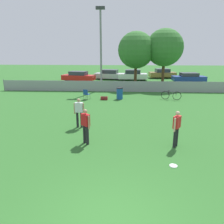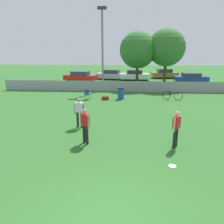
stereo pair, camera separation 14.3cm
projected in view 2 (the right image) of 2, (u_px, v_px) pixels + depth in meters
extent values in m
plane|color=#2D6628|center=(107.00, 224.00, 5.39)|extent=(120.00, 120.00, 0.00)
cube|color=gray|center=(123.00, 86.00, 22.52)|extent=(25.07, 0.03, 1.10)
cylinder|color=slate|center=(6.00, 85.00, 23.35)|extent=(0.07, 0.07, 1.21)
cylinder|color=gray|center=(103.00, 52.00, 22.53)|extent=(0.20, 0.20, 7.95)
cube|color=#333338|center=(102.00, 8.00, 21.39)|extent=(0.90, 0.36, 0.28)
cylinder|color=#4C331E|center=(137.00, 76.00, 25.27)|extent=(0.32, 0.32, 2.64)
sphere|color=#33702D|center=(138.00, 50.00, 24.50)|extent=(4.09, 4.09, 4.09)
cylinder|color=#4C331E|center=(165.00, 75.00, 25.00)|extent=(0.32, 0.32, 2.89)
sphere|color=#33702D|center=(166.00, 48.00, 24.19)|extent=(4.13, 4.13, 4.13)
cylinder|color=black|center=(174.00, 138.00, 9.53)|extent=(0.13, 0.13, 0.88)
cylinder|color=black|center=(176.00, 137.00, 9.70)|extent=(0.13, 0.13, 0.88)
cube|color=red|center=(177.00, 122.00, 9.42)|extent=(0.41, 0.47, 0.53)
sphere|color=#D8AD8C|center=(177.00, 114.00, 9.31)|extent=(0.19, 0.19, 0.19)
cylinder|color=#D8AD8C|center=(174.00, 125.00, 9.25)|extent=(0.08, 0.08, 0.60)
cylinder|color=#D8AD8C|center=(179.00, 122.00, 9.63)|extent=(0.08, 0.08, 0.60)
cylinder|color=black|center=(78.00, 120.00, 12.11)|extent=(0.13, 0.13, 0.88)
cylinder|color=black|center=(82.00, 120.00, 12.09)|extent=(0.13, 0.13, 0.88)
cube|color=silver|center=(79.00, 107.00, 11.91)|extent=(0.41, 0.22, 0.53)
sphere|color=tan|center=(79.00, 100.00, 11.80)|extent=(0.19, 0.19, 0.19)
cylinder|color=tan|center=(75.00, 108.00, 11.94)|extent=(0.08, 0.08, 0.60)
cylinder|color=tan|center=(84.00, 108.00, 11.91)|extent=(0.08, 0.08, 0.60)
cylinder|color=black|center=(84.00, 134.00, 10.05)|extent=(0.13, 0.13, 0.88)
cylinder|color=black|center=(87.00, 135.00, 9.89)|extent=(0.13, 0.13, 0.88)
cube|color=red|center=(85.00, 120.00, 9.78)|extent=(0.45, 0.44, 0.53)
sphere|color=tan|center=(85.00, 111.00, 9.67)|extent=(0.19, 0.19, 0.19)
cylinder|color=tan|center=(82.00, 120.00, 9.97)|extent=(0.08, 0.08, 0.60)
cylinder|color=tan|center=(88.00, 122.00, 9.62)|extent=(0.08, 0.08, 0.60)
cylinder|color=white|center=(172.00, 166.00, 8.08)|extent=(0.29, 0.29, 0.03)
torus|color=white|center=(172.00, 166.00, 8.07)|extent=(0.30, 0.30, 0.03)
cylinder|color=#333338|center=(91.00, 97.00, 19.20)|extent=(0.02, 0.02, 0.43)
cylinder|color=#333338|center=(87.00, 96.00, 19.36)|extent=(0.02, 0.02, 0.43)
cylinder|color=#333338|center=(89.00, 97.00, 18.85)|extent=(0.02, 0.02, 0.43)
cylinder|color=#333338|center=(85.00, 97.00, 19.01)|extent=(0.02, 0.02, 0.43)
cube|color=navy|center=(88.00, 94.00, 19.04)|extent=(0.58, 0.58, 0.03)
cube|color=navy|center=(87.00, 92.00, 18.79)|extent=(0.42, 0.18, 0.43)
torus|color=black|center=(167.00, 95.00, 19.01)|extent=(0.71, 0.24, 0.73)
torus|color=black|center=(178.00, 96.00, 18.69)|extent=(0.71, 0.24, 0.73)
cylinder|color=black|center=(173.00, 94.00, 18.80)|extent=(0.88, 0.28, 0.04)
cylinder|color=black|center=(170.00, 93.00, 18.87)|extent=(0.03, 0.03, 0.38)
cylinder|color=black|center=(178.00, 94.00, 18.67)|extent=(0.03, 0.03, 0.34)
cube|color=black|center=(170.00, 91.00, 18.81)|extent=(0.17, 0.10, 0.04)
cylinder|color=black|center=(178.00, 92.00, 18.62)|extent=(0.14, 0.43, 0.03)
cylinder|color=#194C99|center=(121.00, 94.00, 19.11)|extent=(0.54, 0.54, 0.93)
cylinder|color=black|center=(121.00, 88.00, 18.98)|extent=(0.56, 0.56, 0.08)
cube|color=maroon|center=(105.00, 98.00, 18.95)|extent=(0.60, 0.33, 0.27)
cube|color=black|center=(105.00, 96.00, 18.91)|extent=(0.51, 0.04, 0.02)
cylinder|color=black|center=(92.00, 79.00, 30.54)|extent=(0.66, 0.30, 0.64)
cylinder|color=black|center=(88.00, 80.00, 29.18)|extent=(0.66, 0.30, 0.64)
cylinder|color=black|center=(73.00, 78.00, 31.21)|extent=(0.66, 0.30, 0.64)
cylinder|color=black|center=(69.00, 79.00, 29.85)|extent=(0.66, 0.30, 0.64)
cube|color=red|center=(80.00, 77.00, 30.13)|extent=(4.68, 2.47, 0.67)
cube|color=#2D333D|center=(80.00, 73.00, 29.97)|extent=(2.54, 1.88, 0.50)
cylinder|color=black|center=(122.00, 77.00, 32.59)|extent=(0.63, 0.30, 0.60)
cylinder|color=black|center=(119.00, 78.00, 31.17)|extent=(0.63, 0.30, 0.60)
cylinder|color=black|center=(104.00, 76.00, 33.29)|extent=(0.63, 0.30, 0.60)
cylinder|color=black|center=(101.00, 78.00, 31.87)|extent=(0.63, 0.30, 0.60)
cube|color=#B7B7BC|center=(112.00, 76.00, 32.17)|extent=(4.61, 2.58, 0.70)
cube|color=#2D333D|center=(112.00, 71.00, 32.00)|extent=(2.52, 1.96, 0.53)
cylinder|color=black|center=(143.00, 77.00, 32.11)|extent=(0.65, 0.18, 0.65)
cylinder|color=black|center=(144.00, 79.00, 30.57)|extent=(0.65, 0.18, 0.65)
cylinder|color=black|center=(126.00, 77.00, 32.28)|extent=(0.65, 0.18, 0.65)
cylinder|color=black|center=(126.00, 78.00, 30.75)|extent=(0.65, 0.18, 0.65)
cube|color=white|center=(134.00, 76.00, 31.36)|extent=(4.08, 1.83, 0.72)
cube|color=#2D333D|center=(135.00, 72.00, 31.19)|extent=(2.12, 1.61, 0.54)
cylinder|color=black|center=(171.00, 75.00, 34.37)|extent=(0.66, 0.25, 0.64)
cylinder|color=black|center=(174.00, 77.00, 32.87)|extent=(0.66, 0.25, 0.64)
cylinder|color=black|center=(155.00, 75.00, 34.28)|extent=(0.66, 0.25, 0.64)
cylinder|color=black|center=(158.00, 77.00, 32.78)|extent=(0.66, 0.25, 0.64)
cube|color=olive|center=(164.00, 75.00, 33.52)|extent=(4.12, 2.19, 0.70)
cube|color=#2D333D|center=(165.00, 70.00, 33.35)|extent=(2.21, 1.78, 0.53)
cylinder|color=black|center=(199.00, 79.00, 29.98)|extent=(0.61, 0.21, 0.60)
cylinder|color=black|center=(203.00, 81.00, 28.51)|extent=(0.61, 0.21, 0.60)
cylinder|color=black|center=(179.00, 79.00, 30.04)|extent=(0.61, 0.21, 0.60)
cylinder|color=black|center=(182.00, 81.00, 28.57)|extent=(0.61, 0.21, 0.60)
cube|color=navy|center=(191.00, 79.00, 29.22)|extent=(4.35, 1.95, 0.60)
cube|color=#2D333D|center=(191.00, 75.00, 29.08)|extent=(2.29, 1.64, 0.45)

